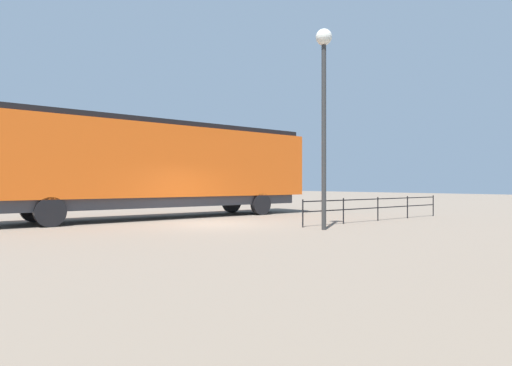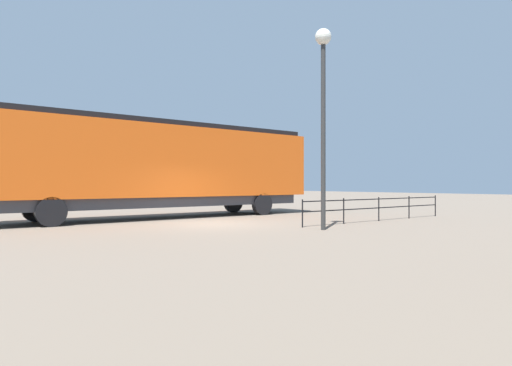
% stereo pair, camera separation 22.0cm
% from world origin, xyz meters
% --- Properties ---
extents(ground_plane, '(120.00, 120.00, 0.00)m').
position_xyz_m(ground_plane, '(0.00, 0.00, 0.00)').
color(ground_plane, '#756656').
extents(locomotive, '(2.86, 15.50, 4.40)m').
position_xyz_m(locomotive, '(-3.99, 0.22, 2.44)').
color(locomotive, '#D15114').
rests_on(locomotive, ground_plane).
extents(lamp_post, '(0.56, 0.56, 6.89)m').
position_xyz_m(lamp_post, '(4.16, 1.76, 4.97)').
color(lamp_post, '#2D2D2D').
rests_on(lamp_post, ground_plane).
extents(platform_fence, '(0.05, 9.02, 1.01)m').
position_xyz_m(platform_fence, '(3.13, 6.26, 0.67)').
color(platform_fence, black).
rests_on(platform_fence, ground_plane).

